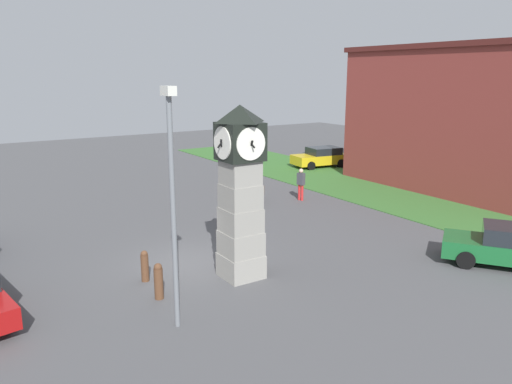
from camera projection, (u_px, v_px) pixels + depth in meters
ground_plane at (189, 263)px, 18.17m from camera, size 78.17×78.17×0.00m
clock_tower at (240, 192)px, 16.31m from camera, size 1.70×1.71×5.79m
bollard_near_tower at (145, 266)px, 16.50m from camera, size 0.26×0.26×1.07m
bollard_mid_row at (159, 281)px, 15.19m from camera, size 0.28×0.28×1.15m
car_far_lot at (511, 246)px, 17.71m from camera, size 4.59×3.90×1.49m
car_silver_hatch at (321, 157)px, 36.77m from camera, size 2.38×4.30×1.46m
bench at (249, 193)px, 26.65m from camera, size 1.52×1.49×0.90m
pedestrian_near_bench at (301, 182)px, 27.01m from camera, size 0.44×0.33×1.75m
street_lamp_far_side at (172, 194)px, 12.81m from camera, size 0.50×0.24×6.45m
warehouse_blue_far at (481, 117)px, 30.27m from camera, size 13.40×10.57×8.36m
grass_verge_far at (408, 198)px, 27.53m from camera, size 46.90×6.42×0.04m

